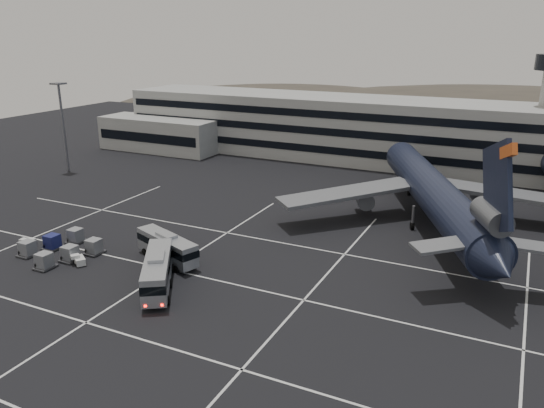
{
  "coord_description": "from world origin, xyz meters",
  "views": [
    {
      "loc": [
        31.59,
        -44.25,
        28.0
      ],
      "look_at": [
        0.66,
        19.36,
        5.0
      ],
      "focal_mm": 35.0,
      "sensor_mm": 36.0,
      "label": 1
    }
  ],
  "objects_px": {
    "uld_cluster": "(61,248)",
    "trijet_main": "(434,193)",
    "bus_far": "(167,246)",
    "bus_near": "(158,270)",
    "tug_a": "(27,243)"
  },
  "relations": [
    {
      "from": "uld_cluster",
      "to": "trijet_main",
      "type": "bearing_deg",
      "value": 37.7
    },
    {
      "from": "bus_far",
      "to": "uld_cluster",
      "type": "xyz_separation_m",
      "value": [
        -13.85,
        -4.51,
        -1.07
      ]
    },
    {
      "from": "uld_cluster",
      "to": "bus_far",
      "type": "bearing_deg",
      "value": 18.06
    },
    {
      "from": "tug_a",
      "to": "uld_cluster",
      "type": "height_order",
      "value": "uld_cluster"
    },
    {
      "from": "bus_far",
      "to": "tug_a",
      "type": "height_order",
      "value": "bus_far"
    },
    {
      "from": "bus_far",
      "to": "tug_a",
      "type": "xyz_separation_m",
      "value": [
        -20.1,
        -4.59,
        -1.48
      ]
    },
    {
      "from": "trijet_main",
      "to": "uld_cluster",
      "type": "bearing_deg",
      "value": -166.4
    },
    {
      "from": "tug_a",
      "to": "uld_cluster",
      "type": "bearing_deg",
      "value": -4.14
    },
    {
      "from": "trijet_main",
      "to": "bus_near",
      "type": "distance_m",
      "value": 42.47
    },
    {
      "from": "bus_far",
      "to": "bus_near",
      "type": "bearing_deg",
      "value": -130.57
    },
    {
      "from": "bus_near",
      "to": "tug_a",
      "type": "distance_m",
      "value": 23.89
    },
    {
      "from": "trijet_main",
      "to": "bus_far",
      "type": "relative_size",
      "value": 5.04
    },
    {
      "from": "bus_near",
      "to": "bus_far",
      "type": "xyz_separation_m",
      "value": [
        -3.64,
        6.68,
        -0.22
      ]
    },
    {
      "from": "bus_far",
      "to": "uld_cluster",
      "type": "relative_size",
      "value": 0.99
    },
    {
      "from": "bus_far",
      "to": "uld_cluster",
      "type": "distance_m",
      "value": 14.6
    }
  ]
}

